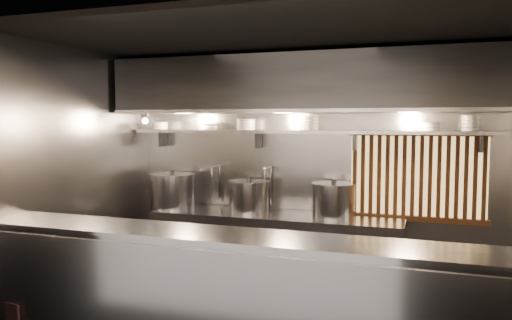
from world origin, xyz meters
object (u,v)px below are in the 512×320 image
Objects in this scene: pendant_bulb at (293,125)px; stock_pot_mid at (249,196)px; heat_lamp at (144,116)px; stock_pot_left at (173,190)px; stock_pot_right at (334,200)px.

pendant_bulb is 0.29× the size of stock_pot_mid.
stock_pot_mid is at bearing 14.62° from heat_lamp.
stock_pot_mid is (1.25, 0.33, -0.97)m from heat_lamp.
stock_pot_left is at bearing -178.58° from pendant_bulb.
heat_lamp is at bearing -172.16° from stock_pot_right.
stock_pot_left is at bearing 55.25° from heat_lamp.
heat_lamp is 0.45× the size of stock_pot_left.
stock_pot_right is at bearing 7.84° from heat_lamp.
heat_lamp is at bearing -124.75° from stock_pot_left.
stock_pot_right is (2.08, 0.01, -0.02)m from stock_pot_left.
pendant_bulb is (1.80, 0.35, -0.11)m from heat_lamp.
pendant_bulb is 0.99m from stock_pot_right.
heat_lamp reaches higher than stock_pot_mid.
heat_lamp is at bearing -165.38° from stock_pot_mid.
stock_pot_right reaches higher than stock_pot_mid.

